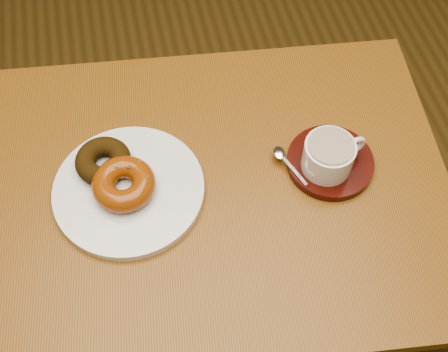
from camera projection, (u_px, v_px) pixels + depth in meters
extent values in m
cube|color=brown|center=(213.00, 189.00, 0.96)|extent=(0.87, 0.69, 0.03)
cylinder|color=#412D12|center=(61.00, 190.00, 1.40)|extent=(0.04, 0.04, 0.73)
cylinder|color=#412D12|center=(346.00, 164.00, 1.45)|extent=(0.04, 0.04, 0.73)
cylinder|color=silver|center=(129.00, 190.00, 0.94)|extent=(0.25, 0.25, 0.02)
torus|color=black|center=(103.00, 161.00, 0.94)|extent=(0.12, 0.12, 0.03)
torus|color=#7E3B0D|center=(124.00, 184.00, 0.91)|extent=(0.11, 0.11, 0.04)
cube|color=#51381B|center=(143.00, 175.00, 0.90)|extent=(0.01, 0.00, 0.00)
cube|color=#51381B|center=(139.00, 168.00, 0.91)|extent=(0.01, 0.01, 0.00)
cube|color=#51381B|center=(133.00, 163.00, 0.91)|extent=(0.01, 0.01, 0.00)
cube|color=#51381B|center=(124.00, 161.00, 0.91)|extent=(0.01, 0.01, 0.00)
cube|color=#51381B|center=(115.00, 163.00, 0.91)|extent=(0.01, 0.01, 0.00)
cube|color=#51381B|center=(108.00, 168.00, 0.91)|extent=(0.01, 0.01, 0.00)
cube|color=#51381B|center=(103.00, 175.00, 0.90)|extent=(0.01, 0.01, 0.00)
cube|color=#51381B|center=(101.00, 182.00, 0.89)|extent=(0.01, 0.00, 0.00)
cube|color=#51381B|center=(104.00, 190.00, 0.89)|extent=(0.01, 0.01, 0.00)
cube|color=#51381B|center=(111.00, 195.00, 0.88)|extent=(0.01, 0.01, 0.00)
cube|color=#51381B|center=(120.00, 197.00, 0.88)|extent=(0.01, 0.01, 0.00)
cube|color=#51381B|center=(129.00, 195.00, 0.88)|extent=(0.01, 0.01, 0.00)
cube|color=#51381B|center=(137.00, 190.00, 0.89)|extent=(0.01, 0.01, 0.00)
cube|color=#51381B|center=(142.00, 183.00, 0.89)|extent=(0.01, 0.01, 0.00)
cylinder|color=#320B06|center=(330.00, 162.00, 0.97)|extent=(0.18, 0.18, 0.02)
cylinder|color=silver|center=(328.00, 156.00, 0.93)|extent=(0.09, 0.09, 0.06)
cylinder|color=#512F1B|center=(331.00, 146.00, 0.90)|extent=(0.08, 0.08, 0.00)
torus|color=silver|center=(355.00, 145.00, 0.94)|extent=(0.04, 0.02, 0.04)
ellipsoid|color=silver|center=(279.00, 153.00, 0.96)|extent=(0.02, 0.03, 0.01)
cube|color=silver|center=(293.00, 169.00, 0.95)|extent=(0.03, 0.07, 0.00)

